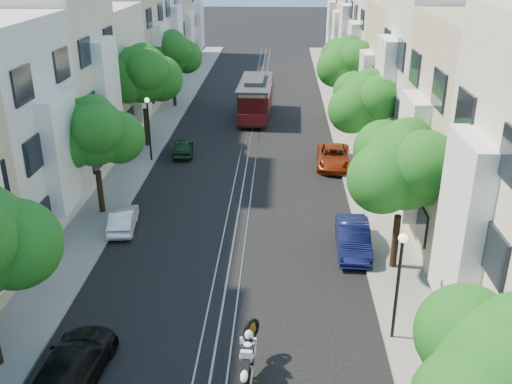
# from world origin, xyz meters

# --- Properties ---
(ground) EXTENTS (200.00, 200.00, 0.00)m
(ground) POSITION_xyz_m (0.00, 28.00, 0.00)
(ground) COLOR black
(ground) RESTS_ON ground
(sidewalk_east) EXTENTS (2.50, 80.00, 0.12)m
(sidewalk_east) POSITION_xyz_m (7.25, 28.00, 0.06)
(sidewalk_east) COLOR gray
(sidewalk_east) RESTS_ON ground
(sidewalk_west) EXTENTS (2.50, 80.00, 0.12)m
(sidewalk_west) POSITION_xyz_m (-7.25, 28.00, 0.06)
(sidewalk_west) COLOR gray
(sidewalk_west) RESTS_ON ground
(rail_left) EXTENTS (0.06, 80.00, 0.02)m
(rail_left) POSITION_xyz_m (-0.55, 28.00, 0.01)
(rail_left) COLOR gray
(rail_left) RESTS_ON ground
(rail_slot) EXTENTS (0.06, 80.00, 0.02)m
(rail_slot) POSITION_xyz_m (0.00, 28.00, 0.01)
(rail_slot) COLOR gray
(rail_slot) RESTS_ON ground
(rail_right) EXTENTS (0.06, 80.00, 0.02)m
(rail_right) POSITION_xyz_m (0.55, 28.00, 0.01)
(rail_right) COLOR gray
(rail_right) RESTS_ON ground
(lane_line) EXTENTS (0.08, 80.00, 0.01)m
(lane_line) POSITION_xyz_m (0.00, 28.00, 0.00)
(lane_line) COLOR tan
(lane_line) RESTS_ON ground
(townhouses_east) EXTENTS (7.75, 72.00, 12.00)m
(townhouses_east) POSITION_xyz_m (11.87, 27.91, 5.18)
(townhouses_east) COLOR beige
(townhouses_east) RESTS_ON ground
(townhouses_west) EXTENTS (7.75, 72.00, 11.76)m
(townhouses_west) POSITION_xyz_m (-11.87, 27.91, 5.08)
(townhouses_west) COLOR silver
(townhouses_west) RESTS_ON ground
(tree_e_a) EXTENTS (4.72, 3.87, 6.27)m
(tree_e_a) POSITION_xyz_m (7.26, -3.02, 4.40)
(tree_e_a) COLOR black
(tree_e_a) RESTS_ON ground
(tree_e_b) EXTENTS (4.93, 4.08, 6.68)m
(tree_e_b) POSITION_xyz_m (7.26, 8.98, 4.73)
(tree_e_b) COLOR black
(tree_e_b) RESTS_ON ground
(tree_e_c) EXTENTS (4.84, 3.99, 6.52)m
(tree_e_c) POSITION_xyz_m (7.26, 19.98, 4.60)
(tree_e_c) COLOR black
(tree_e_c) RESTS_ON ground
(tree_e_d) EXTENTS (5.01, 4.16, 6.85)m
(tree_e_d) POSITION_xyz_m (7.26, 30.98, 4.87)
(tree_e_d) COLOR black
(tree_e_d) RESTS_ON ground
(tree_w_b) EXTENTS (4.72, 3.87, 6.27)m
(tree_w_b) POSITION_xyz_m (-7.14, 13.98, 4.40)
(tree_w_b) COLOR black
(tree_w_b) RESTS_ON ground
(tree_w_c) EXTENTS (5.13, 4.28, 7.09)m
(tree_w_c) POSITION_xyz_m (-7.14, 24.98, 5.07)
(tree_w_c) COLOR black
(tree_w_c) RESTS_ON ground
(tree_w_d) EXTENTS (4.84, 3.99, 6.52)m
(tree_w_d) POSITION_xyz_m (-7.14, 35.98, 4.60)
(tree_w_d) COLOR black
(tree_w_d) RESTS_ON ground
(lamp_east) EXTENTS (0.32, 0.32, 4.16)m
(lamp_east) POSITION_xyz_m (6.30, 4.00, 2.85)
(lamp_east) COLOR black
(lamp_east) RESTS_ON ground
(lamp_west) EXTENTS (0.32, 0.32, 4.16)m
(lamp_west) POSITION_xyz_m (-6.30, 22.00, 2.85)
(lamp_west) COLOR black
(lamp_west) RESTS_ON ground
(sportbike_rider) EXTENTS (0.63, 2.19, 1.64)m
(sportbike_rider) POSITION_xyz_m (1.24, 1.96, 0.92)
(sportbike_rider) COLOR black
(sportbike_rider) RESTS_ON ground
(cable_car) EXTENTS (2.70, 8.02, 3.06)m
(cable_car) POSITION_xyz_m (0.06, 32.87, 1.81)
(cable_car) COLOR black
(cable_car) RESTS_ON ground
(parked_car_e_mid) EXTENTS (1.55, 4.17, 1.36)m
(parked_car_e_mid) POSITION_xyz_m (5.60, 10.48, 0.68)
(parked_car_e_mid) COLOR #0C113F
(parked_car_e_mid) RESTS_ON ground
(parked_car_e_far) EXTENTS (2.37, 4.64, 1.26)m
(parked_car_e_far) POSITION_xyz_m (5.60, 21.70, 0.63)
(parked_car_e_far) COLOR maroon
(parked_car_e_far) RESTS_ON ground
(parked_car_w_near) EXTENTS (2.12, 4.65, 1.32)m
(parked_car_w_near) POSITION_xyz_m (-4.40, 1.34, 0.66)
(parked_car_w_near) COLOR black
(parked_car_w_near) RESTS_ON ground
(parked_car_w_mid) EXTENTS (1.52, 3.41, 1.09)m
(parked_car_w_mid) POSITION_xyz_m (-5.60, 12.24, 0.54)
(parked_car_w_mid) COLOR white
(parked_car_w_mid) RESTS_ON ground
(parked_car_w_far) EXTENTS (1.73, 3.45, 1.13)m
(parked_car_w_far) POSITION_xyz_m (-4.40, 23.37, 0.56)
(parked_car_w_far) COLOR #14321E
(parked_car_w_far) RESTS_ON ground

